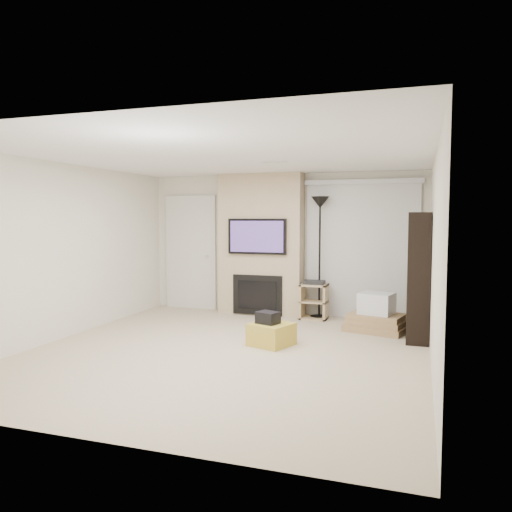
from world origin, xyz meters
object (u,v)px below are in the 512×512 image
(ottoman, at_px, (271,334))
(bookshelf, at_px, (419,277))
(box_stack, at_px, (376,317))
(floor_lamp, at_px, (320,223))
(av_stand, at_px, (314,299))

(ottoman, xyz_separation_m, bookshelf, (1.88, 0.95, 0.75))
(bookshelf, bearing_deg, box_stack, 148.46)
(ottoman, height_order, floor_lamp, floor_lamp)
(floor_lamp, height_order, bookshelf, floor_lamp)
(av_stand, bearing_deg, bookshelf, -29.93)
(ottoman, bearing_deg, box_stack, 45.73)
(floor_lamp, distance_m, box_stack, 1.89)
(ottoman, relative_size, floor_lamp, 0.24)
(ottoman, relative_size, box_stack, 0.50)
(ottoman, xyz_separation_m, av_stand, (0.19, 1.92, 0.20))
(box_stack, height_order, bookshelf, bookshelf)
(ottoman, distance_m, bookshelf, 2.23)
(ottoman, distance_m, floor_lamp, 2.52)
(floor_lamp, height_order, av_stand, floor_lamp)
(av_stand, height_order, box_stack, av_stand)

